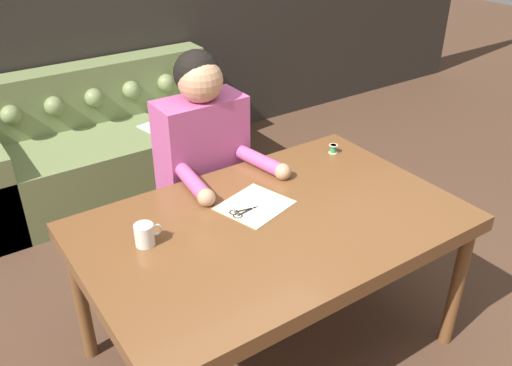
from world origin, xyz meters
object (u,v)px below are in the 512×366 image
object	(u,v)px
person	(204,170)
thread_spool	(333,149)
couch	(107,147)
dining_table	(273,233)
mug	(145,235)
scissors	(247,211)

from	to	relation	value
person	thread_spool	size ratio (longest dim) A/B	28.52
couch	person	distance (m)	1.32
dining_table	mug	size ratio (longest dim) A/B	13.93
scissors	thread_spool	bearing A→B (deg)	17.65
couch	person	bearing A→B (deg)	-86.17
scissors	thread_spool	distance (m)	0.71
couch	mug	distance (m)	1.90
mug	thread_spool	bearing A→B (deg)	9.67
scissors	dining_table	bearing A→B (deg)	-66.07
dining_table	couch	xyz separation A→B (m)	(-0.05, 1.92, -0.36)
couch	scissors	xyz separation A→B (m)	(-0.00, -1.80, 0.43)
scissors	mug	bearing A→B (deg)	177.19
couch	mug	bearing A→B (deg)	-104.40
person	mug	xyz separation A→B (m)	(-0.54, -0.51, 0.11)
dining_table	couch	distance (m)	1.96
dining_table	couch	bearing A→B (deg)	91.47
thread_spool	person	bearing A→B (deg)	151.60
person	couch	bearing A→B (deg)	93.83
couch	thread_spool	distance (m)	1.78
dining_table	couch	size ratio (longest dim) A/B	0.89
couch	person	xyz separation A→B (m)	(0.09, -1.27, 0.36)
scissors	couch	bearing A→B (deg)	89.90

